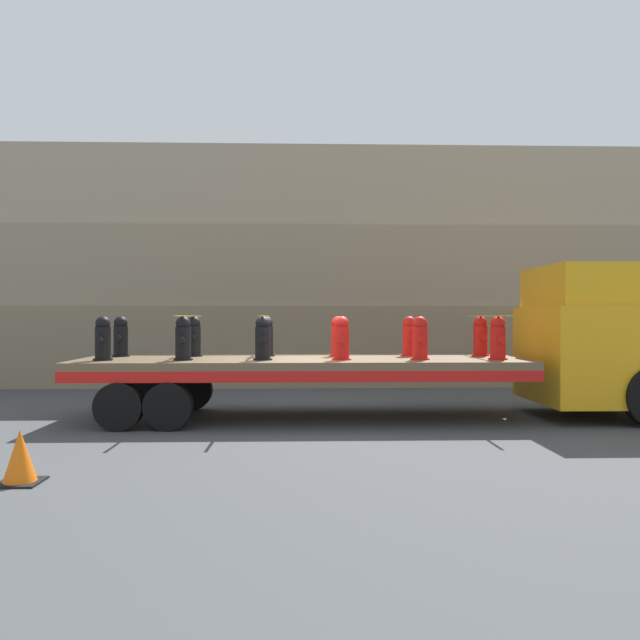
# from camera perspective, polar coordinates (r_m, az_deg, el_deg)

# --- Properties ---
(ground_plane) EXTENTS (120.00, 120.00, 0.00)m
(ground_plane) POSITION_cam_1_polar(r_m,az_deg,el_deg) (12.41, -1.64, -8.99)
(ground_plane) COLOR #3F4244
(rock_cliff) EXTENTS (60.00, 3.30, 6.91)m
(rock_cliff) POSITION_cam_1_polar(r_m,az_deg,el_deg) (19.08, -1.68, 4.67)
(rock_cliff) COLOR #84755B
(rock_cliff) RESTS_ON ground_plane
(truck_cab) EXTENTS (2.59, 2.67, 3.01)m
(truck_cab) POSITION_cam_1_polar(r_m,az_deg,el_deg) (13.64, 24.34, -1.76)
(truck_cab) COLOR orange
(truck_cab) RESTS_ON ground_plane
(flatbed_trailer) EXTENTS (8.60, 2.69, 1.19)m
(flatbed_trailer) POSITION_cam_1_polar(r_m,az_deg,el_deg) (12.30, -4.20, -4.51)
(flatbed_trailer) COLOR brown
(flatbed_trailer) RESTS_ON ground_plane
(fire_hydrant_black_near_0) EXTENTS (0.36, 0.53, 0.82)m
(fire_hydrant_black_near_0) POSITION_cam_1_polar(r_m,az_deg,el_deg) (12.25, -19.23, -1.66)
(fire_hydrant_black_near_0) COLOR black
(fire_hydrant_black_near_0) RESTS_ON flatbed_trailer
(fire_hydrant_black_far_0) EXTENTS (0.36, 0.53, 0.82)m
(fire_hydrant_black_far_0) POSITION_cam_1_polar(r_m,az_deg,el_deg) (13.34, -17.75, -1.49)
(fire_hydrant_black_far_0) COLOR black
(fire_hydrant_black_far_0) RESTS_ON flatbed_trailer
(fire_hydrant_black_near_1) EXTENTS (0.36, 0.53, 0.82)m
(fire_hydrant_black_near_1) POSITION_cam_1_polar(r_m,az_deg,el_deg) (11.89, -12.40, -1.71)
(fire_hydrant_black_near_1) COLOR black
(fire_hydrant_black_near_1) RESTS_ON flatbed_trailer
(fire_hydrant_black_far_1) EXTENTS (0.36, 0.53, 0.82)m
(fire_hydrant_black_far_1) POSITION_cam_1_polar(r_m,az_deg,el_deg) (13.01, -11.47, -1.53)
(fire_hydrant_black_far_1) COLOR black
(fire_hydrant_black_far_1) RESTS_ON flatbed_trailer
(fire_hydrant_black_near_2) EXTENTS (0.36, 0.53, 0.82)m
(fire_hydrant_black_near_2) POSITION_cam_1_polar(r_m,az_deg,el_deg) (11.70, -5.26, -1.73)
(fire_hydrant_black_near_2) COLOR black
(fire_hydrant_black_near_2) RESTS_ON flatbed_trailer
(fire_hydrant_black_far_2) EXTENTS (0.36, 0.53, 0.82)m
(fire_hydrant_black_far_2) POSITION_cam_1_polar(r_m,az_deg,el_deg) (12.84, -4.95, -1.55)
(fire_hydrant_black_far_2) COLOR black
(fire_hydrant_black_far_2) RESTS_ON flatbed_trailer
(fire_hydrant_red_near_3) EXTENTS (0.36, 0.53, 0.82)m
(fire_hydrant_red_near_3) POSITION_cam_1_polar(r_m,az_deg,el_deg) (11.71, 2.00, -1.73)
(fire_hydrant_red_near_3) COLOR red
(fire_hydrant_red_near_3) RESTS_ON flatbed_trailer
(fire_hydrant_red_far_3) EXTENTS (0.36, 0.53, 0.82)m
(fire_hydrant_red_far_3) POSITION_cam_1_polar(r_m,az_deg,el_deg) (12.85, 1.66, -1.55)
(fire_hydrant_red_far_3) COLOR red
(fire_hydrant_red_far_3) RESTS_ON flatbed_trailer
(fire_hydrant_red_near_4) EXTENTS (0.36, 0.53, 0.82)m
(fire_hydrant_red_near_4) POSITION_cam_1_polar(r_m,az_deg,el_deg) (11.89, 9.13, -1.70)
(fire_hydrant_red_near_4) COLOR red
(fire_hydrant_red_near_4) RESTS_ON flatbed_trailer
(fire_hydrant_red_far_4) EXTENTS (0.36, 0.53, 0.82)m
(fire_hydrant_red_far_4) POSITION_cam_1_polar(r_m,az_deg,el_deg) (13.02, 8.18, -1.53)
(fire_hydrant_red_far_4) COLOR red
(fire_hydrant_red_far_4) RESTS_ON flatbed_trailer
(fire_hydrant_red_near_5) EXTENTS (0.36, 0.53, 0.82)m
(fire_hydrant_red_near_5) POSITION_cam_1_polar(r_m,az_deg,el_deg) (12.26, 15.94, -1.65)
(fire_hydrant_red_near_5) COLOR red
(fire_hydrant_red_near_5) RESTS_ON flatbed_trailer
(fire_hydrant_red_far_5) EXTENTS (0.36, 0.53, 0.82)m
(fire_hydrant_red_far_5) POSITION_cam_1_polar(r_m,az_deg,el_deg) (13.35, 14.45, -1.49)
(fire_hydrant_red_far_5) COLOR red
(fire_hydrant_red_far_5) RESTS_ON flatbed_trailer
(cargo_strap_rear) EXTENTS (0.05, 2.80, 0.01)m
(cargo_strap_rear) POSITION_cam_1_polar(r_m,az_deg,el_deg) (12.44, -11.92, 0.37)
(cargo_strap_rear) COLOR yellow
(cargo_strap_rear) RESTS_ON fire_hydrant_black_near_1
(cargo_strap_middle) EXTENTS (0.05, 2.80, 0.01)m
(cargo_strap_middle) POSITION_cam_1_polar(r_m,az_deg,el_deg) (12.27, -5.10, 0.38)
(cargo_strap_middle) COLOR yellow
(cargo_strap_middle) RESTS_ON fire_hydrant_black_near_2
(cargo_strap_front) EXTENTS (0.05, 2.80, 0.01)m
(cargo_strap_front) POSITION_cam_1_polar(r_m,az_deg,el_deg) (12.80, 15.17, 0.36)
(cargo_strap_front) COLOR yellow
(cargo_strap_front) RESTS_ON fire_hydrant_red_near_5
(traffic_cone) EXTENTS (0.50, 0.50, 0.65)m
(traffic_cone) POSITION_cam_1_polar(r_m,az_deg,el_deg) (8.47, -25.74, -11.21)
(traffic_cone) COLOR black
(traffic_cone) RESTS_ON ground_plane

